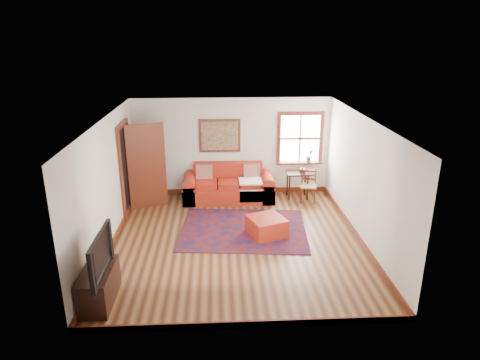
{
  "coord_description": "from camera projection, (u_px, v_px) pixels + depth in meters",
  "views": [
    {
      "loc": [
        -0.35,
        -7.84,
        4.05
      ],
      "look_at": [
        0.1,
        0.6,
        1.1
      ],
      "focal_mm": 32.0,
      "sensor_mm": 36.0,
      "label": 1
    }
  ],
  "objects": [
    {
      "name": "red_leather_sofa",
      "position": [
        229.0,
        188.0,
        10.82
      ],
      "size": [
        2.26,
        0.93,
        0.89
      ],
      "color": "#A92515",
      "rests_on": "ground"
    },
    {
      "name": "window",
      "position": [
        301.0,
        144.0,
        10.95
      ],
      "size": [
        1.18,
        0.2,
        1.38
      ],
      "color": "white",
      "rests_on": "ground"
    },
    {
      "name": "candle_hurricane",
      "position": [
        106.0,
        252.0,
        6.95
      ],
      "size": [
        0.12,
        0.12,
        0.18
      ],
      "color": "silver",
      "rests_on": "media_cabinet"
    },
    {
      "name": "red_ottoman",
      "position": [
        267.0,
        226.0,
        8.91
      ],
      "size": [
        0.89,
        0.89,
        0.39
      ],
      "primitive_type": "cube",
      "rotation": [
        0.0,
        0.0,
        0.37
      ],
      "color": "#A92515",
      "rests_on": "ground"
    },
    {
      "name": "ladder_back_chair",
      "position": [
        308.0,
        184.0,
        10.64
      ],
      "size": [
        0.46,
        0.45,
        0.84
      ],
      "color": "tan",
      "rests_on": "ground"
    },
    {
      "name": "room_envelope",
      "position": [
        236.0,
        163.0,
        8.21
      ],
      "size": [
        5.04,
        5.54,
        2.52
      ],
      "color": "silver",
      "rests_on": "ground"
    },
    {
      "name": "ground",
      "position": [
        237.0,
        240.0,
        8.74
      ],
      "size": [
        5.5,
        5.5,
        0.0
      ],
      "primitive_type": "plane",
      "color": "#422312",
      "rests_on": "ground"
    },
    {
      "name": "media_cabinet",
      "position": [
        99.0,
        286.0,
        6.69
      ],
      "size": [
        0.46,
        1.02,
        0.56
      ],
      "primitive_type": "cube",
      "color": "black",
      "rests_on": "ground"
    },
    {
      "name": "persian_rug",
      "position": [
        243.0,
        229.0,
        9.21
      ],
      "size": [
        2.85,
        2.37,
        0.02
      ],
      "primitive_type": "cube",
      "rotation": [
        0.0,
        0.0,
        -0.09
      ],
      "color": "#5F140D",
      "rests_on": "ground"
    },
    {
      "name": "doorway",
      "position": [
        139.0,
        166.0,
        9.96
      ],
      "size": [
        0.89,
        1.08,
        2.14
      ],
      "color": "black",
      "rests_on": "ground"
    },
    {
      "name": "television",
      "position": [
        93.0,
        255.0,
        6.37
      ],
      "size": [
        0.15,
        1.16,
        0.67
      ],
      "primitive_type": "imported",
      "rotation": [
        0.0,
        0.0,
        1.57
      ],
      "color": "black",
      "rests_on": "media_cabinet"
    },
    {
      "name": "framed_artwork",
      "position": [
        220.0,
        136.0,
        10.77
      ],
      "size": [
        1.05,
        0.07,
        0.85
      ],
      "color": "maroon",
      "rests_on": "ground"
    },
    {
      "name": "side_table",
      "position": [
        298.0,
        177.0,
        10.81
      ],
      "size": [
        0.56,
        0.42,
        0.67
      ],
      "color": "black",
      "rests_on": "ground"
    }
  ]
}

